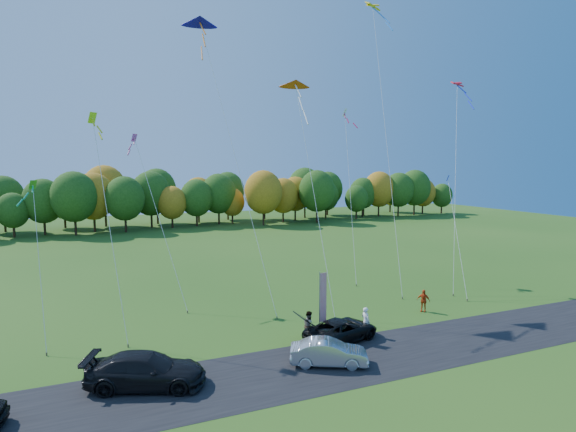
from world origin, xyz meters
name	(u,v)px	position (x,y,z in m)	size (l,w,h in m)	color
ground	(324,334)	(0.00, 0.00, 0.00)	(160.00, 160.00, 0.00)	#245015
asphalt_strip	(356,358)	(0.00, -4.00, 0.01)	(90.00, 6.00, 0.01)	black
tree_line	(183,227)	(0.00, 55.00, 0.00)	(116.00, 12.00, 10.00)	#1E4711
black_suv	(342,330)	(0.51, -1.41, 0.69)	(2.30, 4.98, 1.38)	black
silver_sedan	(329,353)	(-1.78, -4.12, 0.68)	(1.45, 4.16, 1.37)	#B4B4B9
dark_truck_a	(146,370)	(-11.11, -2.91, 0.83)	(2.32, 5.71, 1.66)	black
person_tailgate_a	(366,321)	(2.36, -1.20, 0.91)	(0.67, 0.44, 1.83)	white
person_tailgate_b	(309,325)	(-1.25, -0.46, 0.90)	(0.88, 0.68, 1.80)	gray
person_east	(423,301)	(8.85, 1.23, 0.83)	(0.97, 0.40, 1.65)	red
feather_flag	(322,297)	(-0.24, -0.24, 2.55)	(0.55, 0.15, 4.16)	#999999
kite_delta_blue	(234,152)	(-3.29, 8.94, 11.82)	(4.49, 11.32, 24.35)	#4C3F33
kite_parafoil_orange	(386,136)	(11.07, 9.70, 13.42)	(5.25, 11.18, 27.14)	#4C3F33
kite_delta_red	(311,170)	(2.09, 6.52, 10.43)	(2.64, 9.35, 18.93)	#4C3F33
kite_parafoil_rainbow	(455,179)	(16.91, 7.16, 9.51)	(7.59, 7.76, 19.28)	#4C3F33
kite_diamond_yellow	(109,225)	(-12.43, 4.88, 7.09)	(2.08, 5.32, 14.50)	#4C3F33
kite_diamond_green	(39,262)	(-16.41, 5.23, 5.01)	(1.25, 4.88, 10.12)	#4C3F33
kite_diamond_white	(350,193)	(9.09, 12.50, 8.20)	(2.96, 7.22, 16.91)	#4C3F33
kite_diamond_pink	(159,219)	(-8.77, 10.91, 6.62)	(3.40, 7.38, 13.65)	#4C3F33
kite_diamond_blue_low	(457,235)	(14.82, 4.47, 4.90)	(2.62, 5.57, 10.19)	#4C3F33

